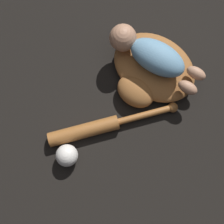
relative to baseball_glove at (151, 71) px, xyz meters
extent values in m
plane|color=black|center=(-0.03, 0.02, -0.04)|extent=(6.00, 6.00, 0.00)
ellipsoid|color=#935B2D|center=(0.00, -0.02, 0.00)|extent=(0.35, 0.29, 0.08)
ellipsoid|color=#935B2D|center=(-0.01, 0.10, 0.00)|extent=(0.16, 0.13, 0.08)
ellipsoid|color=#6693B2|center=(0.00, -0.02, 0.08)|extent=(0.23, 0.15, 0.09)
sphere|color=tan|center=(0.14, 0.01, 0.09)|extent=(0.10, 0.10, 0.10)
ellipsoid|color=tan|center=(-0.15, -0.02, 0.06)|extent=(0.08, 0.05, 0.04)
ellipsoid|color=tan|center=(-0.14, -0.08, 0.06)|extent=(0.08, 0.05, 0.04)
cylinder|color=#9E602D|center=(0.03, 0.34, -0.01)|extent=(0.18, 0.25, 0.05)
cylinder|color=#9E602D|center=(-0.09, 0.14, -0.01)|extent=(0.13, 0.19, 0.02)
sphere|color=brown|center=(-0.15, 0.05, -0.01)|extent=(0.04, 0.04, 0.04)
sphere|color=white|center=(0.01, 0.44, 0.00)|extent=(0.08, 0.08, 0.08)
camera|label=1|loc=(-0.19, 0.43, 1.10)|focal=50.00mm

